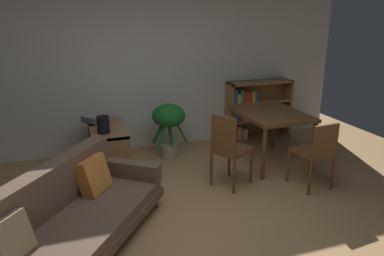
# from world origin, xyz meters

# --- Properties ---
(ground_plane) EXTENTS (8.16, 8.16, 0.00)m
(ground_plane) POSITION_xyz_m (0.00, 0.00, 0.00)
(ground_plane) COLOR tan
(back_wall_panel) EXTENTS (6.80, 0.10, 2.70)m
(back_wall_panel) POSITION_xyz_m (0.00, 2.70, 1.35)
(back_wall_panel) COLOR silver
(back_wall_panel) RESTS_ON ground_plane
(fabric_couch) EXTENTS (1.93, 2.19, 0.77)m
(fabric_couch) POSITION_xyz_m (-1.22, 0.18, 0.34)
(fabric_couch) COLOR brown
(fabric_couch) RESTS_ON ground_plane
(media_console) EXTENTS (0.46, 1.02, 0.61)m
(media_console) POSITION_xyz_m (-0.65, 1.97, 0.30)
(media_console) COLOR olive
(media_console) RESTS_ON ground_plane
(open_laptop) EXTENTS (0.40, 0.29, 0.08)m
(open_laptop) POSITION_xyz_m (-0.77, 2.19, 0.64)
(open_laptop) COLOR #333338
(open_laptop) RESTS_ON media_console
(desk_speaker) EXTENTS (0.16, 0.16, 0.23)m
(desk_speaker) POSITION_xyz_m (-0.72, 1.71, 0.73)
(desk_speaker) COLOR black
(desk_speaker) RESTS_ON media_console
(potted_floor_plant) EXTENTS (0.54, 0.53, 0.83)m
(potted_floor_plant) POSITION_xyz_m (0.26, 2.10, 0.57)
(potted_floor_plant) COLOR #9E9389
(potted_floor_plant) RESTS_ON ground_plane
(dining_table) EXTENTS (0.86, 1.12, 0.76)m
(dining_table) POSITION_xyz_m (1.61, 1.45, 0.68)
(dining_table) COLOR brown
(dining_table) RESTS_ON ground_plane
(dining_chair_near) EXTENTS (0.45, 0.48, 0.87)m
(dining_chair_near) POSITION_xyz_m (1.71, 0.52, 0.50)
(dining_chair_near) COLOR brown
(dining_chair_near) RESTS_ON ground_plane
(dining_chair_far) EXTENTS (0.57, 0.55, 0.95)m
(dining_chair_far) POSITION_xyz_m (0.71, 0.91, 0.53)
(dining_chair_far) COLOR brown
(dining_chair_far) RESTS_ON ground_plane
(bookshelf) EXTENTS (1.15, 0.31, 1.00)m
(bookshelf) POSITION_xyz_m (1.89, 2.52, 0.50)
(bookshelf) COLOR olive
(bookshelf) RESTS_ON ground_plane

